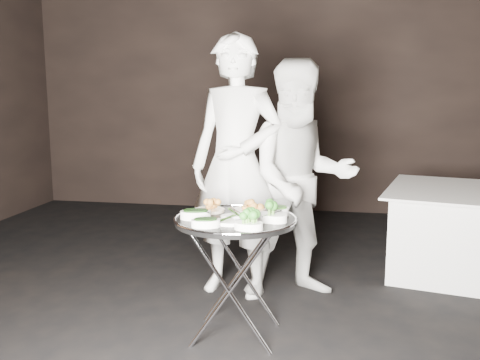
% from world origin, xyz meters
% --- Properties ---
extents(floor, '(6.00, 7.00, 0.05)m').
position_xyz_m(floor, '(0.00, 0.00, -0.03)').
color(floor, black).
rests_on(floor, ground).
extents(wall_back, '(6.00, 0.05, 3.00)m').
position_xyz_m(wall_back, '(0.00, 3.52, 1.50)').
color(wall_back, black).
rests_on(wall_back, floor).
extents(tray_stand, '(0.50, 0.42, 0.73)m').
position_xyz_m(tray_stand, '(0.23, -0.07, 0.41)').
color(tray_stand, silver).
rests_on(tray_stand, floor).
extents(serving_tray, '(0.73, 0.73, 0.04)m').
position_xyz_m(serving_tray, '(0.23, -0.07, 0.74)').
color(serving_tray, black).
rests_on(serving_tray, tray_stand).
extents(potato_plate_a, '(0.19, 0.19, 0.07)m').
position_xyz_m(potato_plate_a, '(0.03, 0.07, 0.77)').
color(potato_plate_a, beige).
rests_on(potato_plate_a, serving_tray).
extents(potato_plate_b, '(0.20, 0.20, 0.07)m').
position_xyz_m(potato_plate_b, '(0.28, 0.13, 0.78)').
color(potato_plate_b, beige).
rests_on(potato_plate_b, serving_tray).
extents(greens_bowl, '(0.13, 0.13, 0.07)m').
position_xyz_m(greens_bowl, '(0.47, 0.05, 0.78)').
color(greens_bowl, white).
rests_on(greens_bowl, serving_tray).
extents(asparagus_plate_a, '(0.21, 0.18, 0.04)m').
position_xyz_m(asparagus_plate_a, '(0.23, -0.06, 0.76)').
color(asparagus_plate_a, white).
rests_on(asparagus_plate_a, serving_tray).
extents(asparagus_plate_b, '(0.22, 0.17, 0.04)m').
position_xyz_m(asparagus_plate_b, '(0.19, -0.22, 0.76)').
color(asparagus_plate_b, white).
rests_on(asparagus_plate_b, serving_tray).
extents(spinach_bowl_a, '(0.20, 0.15, 0.07)m').
position_xyz_m(spinach_bowl_a, '(-0.00, -0.13, 0.78)').
color(spinach_bowl_a, white).
rests_on(spinach_bowl_a, serving_tray).
extents(spinach_bowl_b, '(0.18, 0.15, 0.07)m').
position_xyz_m(spinach_bowl_b, '(0.10, -0.31, 0.78)').
color(spinach_bowl_b, white).
rests_on(spinach_bowl_b, serving_tray).
extents(broccoli_bowl_a, '(0.21, 0.18, 0.07)m').
position_xyz_m(broccoli_bowl_a, '(0.45, -0.11, 0.78)').
color(broccoli_bowl_a, white).
rests_on(broccoli_bowl_a, serving_tray).
extents(broccoli_bowl_b, '(0.17, 0.13, 0.07)m').
position_xyz_m(broccoli_bowl_b, '(0.35, -0.31, 0.77)').
color(broccoli_bowl_b, white).
rests_on(broccoli_bowl_b, serving_tray).
extents(serving_utensils, '(0.57, 0.43, 0.01)m').
position_xyz_m(serving_utensils, '(0.24, -0.01, 0.79)').
color(serving_utensils, silver).
rests_on(serving_utensils, serving_tray).
extents(waiter_left, '(0.77, 0.59, 1.90)m').
position_xyz_m(waiter_left, '(0.09, 0.66, 0.95)').
color(waiter_left, silver).
rests_on(waiter_left, floor).
extents(waiter_right, '(0.99, 0.88, 1.72)m').
position_xyz_m(waiter_right, '(0.56, 0.69, 0.86)').
color(waiter_right, silver).
rests_on(waiter_right, floor).
extents(dining_table, '(1.22, 1.22, 0.70)m').
position_xyz_m(dining_table, '(1.86, 1.38, 0.35)').
color(dining_table, white).
rests_on(dining_table, floor).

